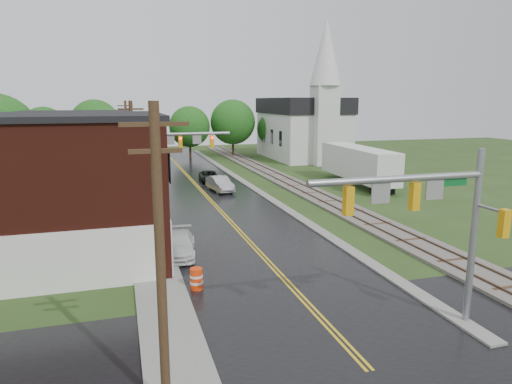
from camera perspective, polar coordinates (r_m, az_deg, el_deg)
name	(u,v)px	position (r m, az deg, el deg)	size (l,w,h in m)	color
ground	(370,372)	(17.01, 14.11, -20.96)	(160.00, 160.00, 0.00)	#2A3E17
main_road	(207,196)	(43.84, -6.19, -0.55)	(10.00, 90.00, 0.02)	black
cross_road	(343,342)	(18.50, 10.81, -17.97)	(60.00, 9.00, 0.02)	black
curb_right	(247,184)	(49.81, -1.13, 0.96)	(0.80, 70.00, 0.12)	gray
sidewalk_left	(143,213)	(38.31, -13.96, -2.56)	(2.40, 50.00, 0.12)	gray
brick_building	(32,190)	(28.05, -26.21, 0.23)	(14.30, 10.30, 8.30)	#49180F
yellow_house	(78,175)	(38.79, -21.36, 1.98)	(8.00, 7.00, 6.40)	tan
darkred_building	(97,171)	(47.75, -19.27, 2.54)	(7.00, 6.00, 4.40)	#3F0F0C
church	(305,121)	(71.59, 6.19, 8.77)	(10.40, 18.40, 20.00)	silver
railroad	(286,181)	(51.19, 3.83, 1.34)	(3.20, 80.00, 0.30)	#59544C
traffic_signal_near	(431,209)	(18.52, 20.98, -1.98)	(7.34, 0.30, 7.20)	gray
traffic_signal_far	(172,149)	(39.64, -10.50, 5.35)	(7.34, 0.43, 7.20)	gray
utility_pole_a	(160,259)	(12.97, -11.88, -8.17)	(1.80, 0.28, 9.00)	#382616
utility_pole_b	(133,160)	(34.49, -15.07, 3.85)	(1.80, 0.28, 9.00)	#382616
utility_pole_c	(127,137)	(56.38, -15.81, 6.59)	(1.80, 0.28, 9.00)	#382616
tree_left_c	(59,144)	(52.66, -23.42, 5.55)	(6.00, 6.00, 7.65)	black
tree_left_e	(109,136)	(58.27, -17.87, 6.71)	(6.40, 6.40, 8.16)	black
suv_dark	(209,176)	(51.61, -5.85, 1.95)	(2.02, 4.37, 1.22)	black
sedan_silver	(220,184)	(46.01, -4.53, 1.01)	(1.59, 4.57, 1.51)	#A6A6AA
pickup_white	(179,245)	(27.44, -9.57, -6.52)	(1.82, 4.47, 1.30)	silver
semi_trailer	(358,163)	(50.19, 12.69, 3.55)	(3.33, 13.28, 4.10)	black
construction_barrel	(196,279)	(22.60, -7.46, -10.73)	(0.60, 0.60, 1.08)	#EC360A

